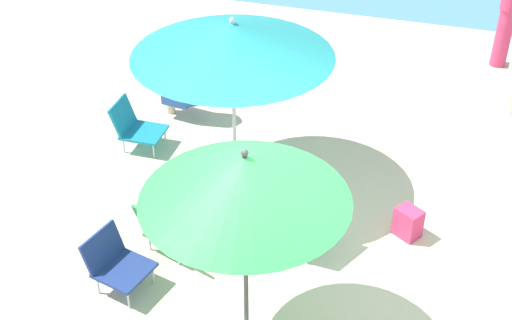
% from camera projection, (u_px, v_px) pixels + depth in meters
% --- Properties ---
extents(ground_plane, '(40.00, 40.00, 0.00)m').
position_uv_depth(ground_plane, '(343.00, 305.00, 6.30)').
color(ground_plane, beige).
extents(umbrella_teal, '(2.09, 2.09, 1.96)m').
position_uv_depth(umbrella_teal, '(232.00, 39.00, 6.91)').
color(umbrella_teal, silver).
rests_on(umbrella_teal, ground_plane).
extents(umbrella_green, '(1.60, 1.60, 1.96)m').
position_uv_depth(umbrella_green, '(245.00, 178.00, 5.02)').
color(umbrella_green, '#4C4C51').
rests_on(umbrella_green, ground_plane).
extents(beach_chair_a, '(0.62, 0.69, 0.64)m').
position_uv_depth(beach_chair_a, '(167.00, 229.00, 6.69)').
color(beach_chair_a, '#33934C').
rests_on(beach_chair_a, ground_plane).
extents(beach_chair_b, '(0.67, 0.66, 0.59)m').
position_uv_depth(beach_chair_b, '(304.00, 222.00, 6.77)').
color(beach_chair_b, teal).
rests_on(beach_chair_b, ground_plane).
extents(beach_chair_c, '(0.57, 0.46, 0.59)m').
position_uv_depth(beach_chair_c, '(135.00, 125.00, 8.27)').
color(beach_chair_c, teal).
rests_on(beach_chair_c, ground_plane).
extents(beach_chair_d, '(0.62, 0.57, 0.55)m').
position_uv_depth(beach_chair_d, '(115.00, 261.00, 6.35)').
color(beach_chair_d, navy).
rests_on(beach_chair_d, ground_plane).
extents(person_b, '(0.57, 0.40, 0.93)m').
position_uv_depth(person_b, '(188.00, 85.00, 8.72)').
color(person_b, '#2D519E').
rests_on(person_b, ground_plane).
extents(person_c, '(0.27, 0.27, 1.73)m').
position_uv_depth(person_c, '(510.00, 7.00, 9.69)').
color(person_c, '#DB3866').
rests_on(person_c, ground_plane).
extents(beach_bag, '(0.32, 0.30, 0.33)m').
position_uv_depth(beach_bag, '(408.00, 223.00, 7.00)').
color(beach_bag, '#DB3866').
rests_on(beach_bag, ground_plane).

